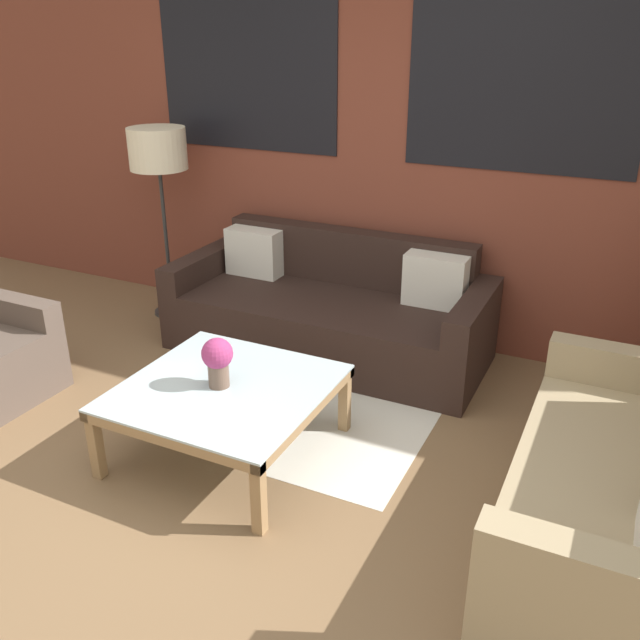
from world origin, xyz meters
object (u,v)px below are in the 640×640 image
couch_dark (330,313)px  flower_vase (218,359)px  settee_vintage (627,498)px  coffee_table (226,395)px  floor_lamp (158,155)px

couch_dark → flower_vase: (0.01, -1.36, 0.27)m
settee_vintage → coffee_table: size_ratio=1.67×
settee_vintage → floor_lamp: (-3.34, 1.35, 0.91)m
settee_vintage → flower_vase: 1.95m
couch_dark → flower_vase: size_ratio=8.12×
couch_dark → floor_lamp: floor_lamp is taller
flower_vase → coffee_table: bearing=18.0°
floor_lamp → flower_vase: (1.41, -1.42, -0.68)m
settee_vintage → flower_vase: bearing=-178.0°
coffee_table → floor_lamp: floor_lamp is taller
coffee_table → floor_lamp: size_ratio=0.71×
coffee_table → settee_vintage: bearing=1.7°
settee_vintage → flower_vase: settee_vintage is taller
coffee_table → floor_lamp: (-1.43, 1.41, 0.88)m
couch_dark → coffee_table: bearing=-88.3°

